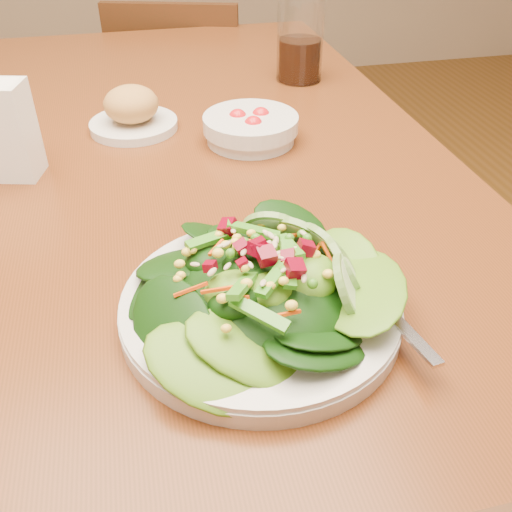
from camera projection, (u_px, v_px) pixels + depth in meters
The scene contains 7 objects.
ground_plane at pixel (185, 452), 1.31m from camera, with size 5.00×5.00×0.00m, color brown.
dining_table at pixel (156, 211), 0.92m from camera, with size 0.90×1.40×0.75m.
chair_far at pixel (186, 126), 1.75m from camera, with size 0.46×0.46×0.80m.
salad_plate at pixel (270, 291), 0.56m from camera, with size 0.28×0.28×0.08m.
bread_plate at pixel (132, 112), 0.92m from camera, with size 0.14×0.14×0.07m.
tomato_bowl at pixel (251, 128), 0.89m from camera, with size 0.15×0.15×0.05m.
drinking_glass at pixel (300, 45), 1.09m from camera, with size 0.09×0.09×0.16m.
Camera 1 is at (-0.02, -0.80, 1.14)m, focal length 40.00 mm.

